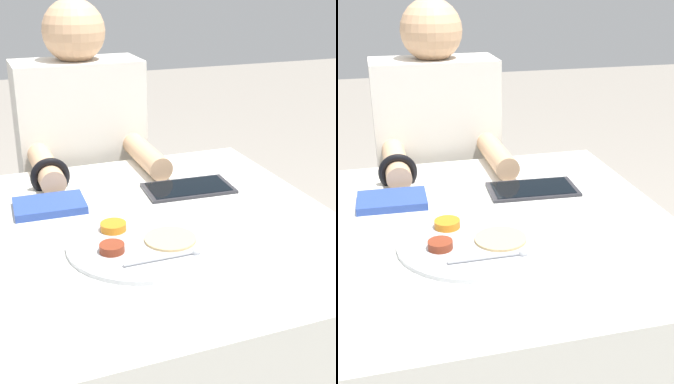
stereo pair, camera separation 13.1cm
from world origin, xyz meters
The scene contains 5 objects.
dining_table centered at (0.00, 0.00, 0.35)m, with size 0.93×0.94×0.71m.
thali_tray centered at (-0.04, -0.10, 0.72)m, with size 0.34×0.34×0.03m.
red_notebook centered at (-0.20, 0.17, 0.72)m, with size 0.18×0.13×0.02m.
tablet_device centered at (0.18, 0.17, 0.71)m, with size 0.25×0.15×0.01m.
person_diner centered at (-0.02, 0.62, 0.56)m, with size 0.41×0.48×1.20m.
Camera 1 is at (-0.36, -1.10, 1.27)m, focal length 50.00 mm.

